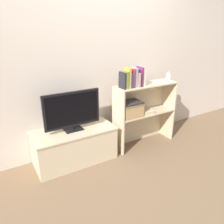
% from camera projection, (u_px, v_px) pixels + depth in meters
% --- Properties ---
extents(ground_plane, '(16.00, 16.00, 0.00)m').
position_uv_depth(ground_plane, '(117.00, 157.00, 2.92)').
color(ground_plane, brown).
extents(wall_back, '(10.00, 0.05, 2.40)m').
position_uv_depth(wall_back, '(98.00, 62.00, 2.88)').
color(wall_back, beige).
rests_on(wall_back, ground_plane).
extents(tv_stand, '(1.02, 0.47, 0.44)m').
position_uv_depth(tv_stand, '(75.00, 145.00, 2.78)').
color(tv_stand, '#CCB793').
rests_on(tv_stand, ground_plane).
extents(tv, '(0.70, 0.14, 0.49)m').
position_uv_depth(tv, '(72.00, 110.00, 2.60)').
color(tv, black).
rests_on(tv, tv_stand).
extents(bookshelf_lower_tier, '(0.92, 0.28, 0.49)m').
position_uv_depth(bookshelf_lower_tier, '(142.00, 123.00, 3.23)').
color(bookshelf_lower_tier, '#CCB793').
rests_on(bookshelf_lower_tier, ground_plane).
extents(bookshelf_upper_tier, '(0.92, 0.28, 0.41)m').
position_uv_depth(bookshelf_upper_tier, '(143.00, 93.00, 3.06)').
color(bookshelf_upper_tier, '#CCB793').
rests_on(bookshelf_upper_tier, bookshelf_lower_tier).
extents(book_charcoal, '(0.02, 0.14, 0.21)m').
position_uv_depth(book_charcoal, '(122.00, 81.00, 2.70)').
color(book_charcoal, '#232328').
rests_on(book_charcoal, bookshelf_upper_tier).
extents(book_olive, '(0.04, 0.14, 0.22)m').
position_uv_depth(book_olive, '(125.00, 80.00, 2.71)').
color(book_olive, olive).
rests_on(book_olive, bookshelf_upper_tier).
extents(book_mustard, '(0.03, 0.12, 0.25)m').
position_uv_depth(book_mustard, '(128.00, 78.00, 2.73)').
color(book_mustard, gold).
rests_on(book_mustard, bookshelf_upper_tier).
extents(book_navy, '(0.03, 0.12, 0.19)m').
position_uv_depth(book_navy, '(130.00, 80.00, 2.76)').
color(book_navy, navy).
rests_on(book_navy, bookshelf_upper_tier).
extents(book_crimson, '(0.02, 0.13, 0.24)m').
position_uv_depth(book_crimson, '(132.00, 78.00, 2.76)').
color(book_crimson, '#B22328').
rests_on(book_crimson, bookshelf_upper_tier).
extents(book_skyblue, '(0.03, 0.13, 0.25)m').
position_uv_depth(book_skyblue, '(134.00, 77.00, 2.78)').
color(book_skyblue, '#709ECC').
rests_on(book_skyblue, bookshelf_upper_tier).
extents(book_tan, '(0.03, 0.16, 0.18)m').
position_uv_depth(book_tan, '(136.00, 79.00, 2.81)').
color(book_tan, tan).
rests_on(book_tan, bookshelf_upper_tier).
extents(book_maroon, '(0.02, 0.12, 0.22)m').
position_uv_depth(book_maroon, '(138.00, 78.00, 2.81)').
color(book_maroon, maroon).
rests_on(book_maroon, bookshelf_upper_tier).
extents(book_plum, '(0.02, 0.14, 0.25)m').
position_uv_depth(book_plum, '(140.00, 76.00, 2.82)').
color(book_plum, '#6B2D66').
rests_on(book_plum, bookshelf_upper_tier).
extents(book_ivory, '(0.03, 0.13, 0.21)m').
position_uv_depth(book_ivory, '(142.00, 78.00, 2.84)').
color(book_ivory, silver).
rests_on(book_ivory, bookshelf_upper_tier).
extents(baby_monitor, '(0.05, 0.03, 0.14)m').
position_uv_depth(baby_monitor, '(168.00, 77.00, 3.14)').
color(baby_monitor, white).
rests_on(baby_monitor, bookshelf_upper_tier).
extents(storage_basket_left, '(0.30, 0.25, 0.19)m').
position_uv_depth(storage_basket_left, '(130.00, 109.00, 2.93)').
color(storage_basket_left, tan).
rests_on(storage_basket_left, bookshelf_lower_tier).
extents(laptop, '(0.31, 0.22, 0.02)m').
position_uv_depth(laptop, '(130.00, 102.00, 2.90)').
color(laptop, '#2D2D33').
rests_on(laptop, storage_basket_left).
extents(magazine_stack, '(0.18, 0.24, 0.05)m').
position_uv_depth(magazine_stack, '(145.00, 111.00, 3.09)').
color(magazine_stack, beige).
rests_on(magazine_stack, bookshelf_lower_tier).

